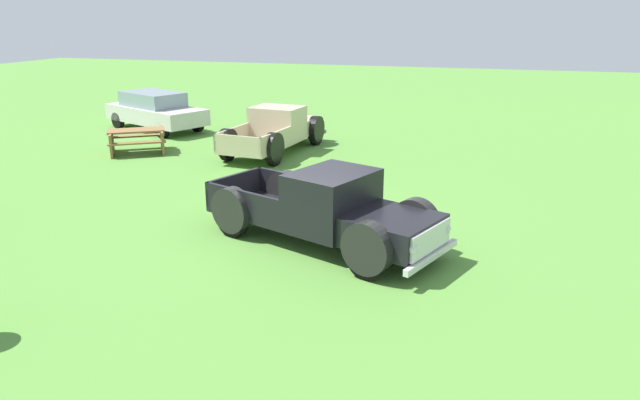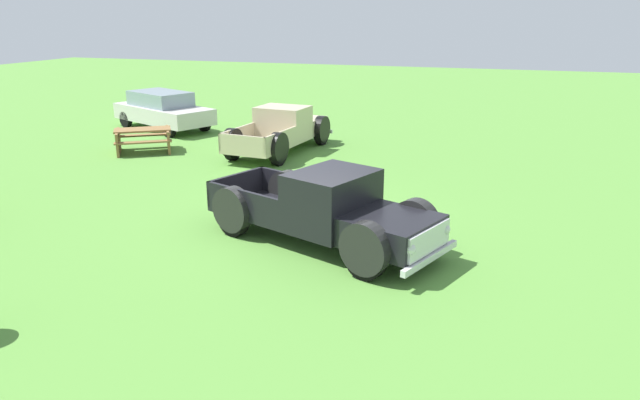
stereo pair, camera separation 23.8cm
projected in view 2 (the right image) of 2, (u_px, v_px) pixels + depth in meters
ground_plane at (313, 225)px, 12.94m from camera, size 80.00×80.00×0.00m
pickup_truck_foreground at (334, 212)px, 11.55m from camera, size 3.43×5.28×1.52m
pickup_truck_behind_right at (284, 129)px, 19.81m from camera, size 4.98×2.29×1.48m
sedan_distant_a at (163, 110)px, 23.38m from camera, size 3.44×4.78×1.48m
picnic_table at (143, 137)px, 19.61m from camera, size 2.23×2.32×0.78m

